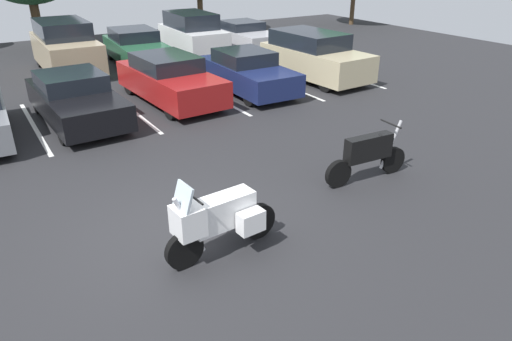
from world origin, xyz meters
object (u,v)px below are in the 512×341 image
motorcycle_touring (218,218)px  car_red (170,79)px  car_far_tan (66,47)px  car_far_green (137,48)px  car_far_white (192,35)px  car_far_silver (245,36)px  car_navy (247,72)px  car_black (76,99)px  car_champagne (314,56)px  motorcycle_second (368,154)px

motorcycle_touring → car_red: bearing=72.3°
car_far_tan → car_far_green: (2.86, -0.12, -0.28)m
car_far_white → car_far_silver: bearing=-0.1°
car_navy → car_red: bearing=173.6°
car_black → car_far_green: 7.41m
car_far_white → car_far_silver: 2.87m
car_champagne → car_far_green: size_ratio=0.93×
car_far_tan → car_far_white: (5.71, 0.33, -0.04)m
motorcycle_touring → car_far_white: size_ratio=0.48×
car_red → car_far_white: (3.77, 6.28, 0.22)m
car_far_silver → motorcycle_second: bearing=-110.7°
car_far_green → car_far_silver: bearing=4.4°
motorcycle_touring → car_black: bearing=92.8°
car_black → car_champagne: (8.87, 0.24, 0.20)m
motorcycle_second → car_far_tan: car_far_tan is taller
car_far_white → car_navy: bearing=-98.8°
car_champagne → car_far_tan: car_far_tan is taller
car_navy → car_far_tan: (-4.69, 6.26, 0.31)m
car_red → car_champagne: (5.81, -0.17, 0.13)m
car_black → car_red: (3.06, 0.41, 0.07)m
car_champagne → car_far_green: (-4.89, 6.00, -0.15)m
car_navy → car_champagne: size_ratio=0.96×
car_red → car_champagne: size_ratio=1.03×
car_champagne → car_far_white: (-2.04, 6.45, 0.08)m
car_far_tan → car_far_green: bearing=-2.4°
car_black → car_far_white: bearing=44.4°
car_far_tan → car_red: bearing=-72.0°
car_black → car_far_silver: size_ratio=1.06×
car_far_silver → car_black: bearing=-145.4°
motorcycle_second → car_navy: (1.41, 7.37, 0.08)m
motorcycle_second → car_black: car_black is taller
motorcycle_touring → car_far_silver: motorcycle_touring is taller
car_far_tan → car_champagne: bearing=-38.3°
car_navy → car_far_white: (1.02, 6.59, 0.27)m
car_far_tan → car_black: bearing=-100.0°
car_red → car_far_tan: bearing=108.0°
motorcycle_second → car_far_green: 13.52m
car_champagne → car_red: bearing=178.3°
car_far_green → car_far_white: bearing=8.9°
motorcycle_touring → car_far_silver: (9.31, 14.67, -0.03)m
car_navy → car_far_green: 6.41m
car_black → car_far_silver: (9.69, 6.69, -0.02)m
car_champagne → car_navy: bearing=-177.5°
motorcycle_second → car_far_tan: 14.02m
car_far_silver → motorcycle_touring: bearing=-122.4°
car_navy → car_far_silver: 7.64m
motorcycle_second → car_navy: car_navy is taller
car_far_silver → car_champagne: bearing=-97.2°
car_navy → car_champagne: bearing=2.5°
car_far_green → car_far_silver: size_ratio=1.15×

